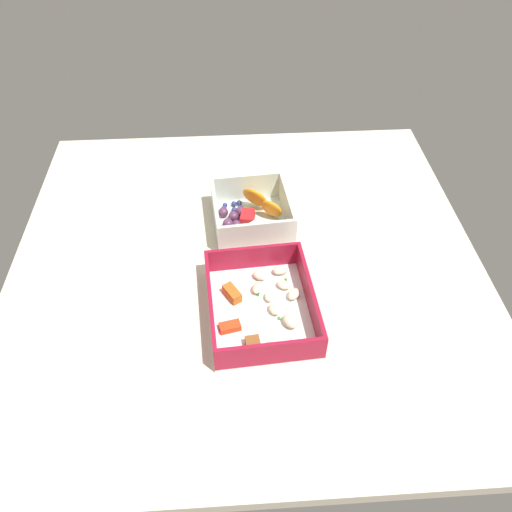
# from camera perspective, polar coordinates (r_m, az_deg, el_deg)

# --- Properties ---
(table_surface) EXTENTS (0.80, 0.80, 0.02)m
(table_surface) POSITION_cam_1_polar(r_m,az_deg,el_deg) (0.88, -1.05, -0.82)
(table_surface) COLOR beige
(table_surface) RESTS_ON ground
(pasta_container) EXTENTS (0.21, 0.17, 0.05)m
(pasta_container) POSITION_cam_1_polar(r_m,az_deg,el_deg) (0.78, 0.62, -5.71)
(pasta_container) COLOR white
(pasta_container) RESTS_ON table_surface
(fruit_bowl) EXTENTS (0.15, 0.15, 0.06)m
(fruit_bowl) POSITION_cam_1_polar(r_m,az_deg,el_deg) (0.92, -0.50, 4.69)
(fruit_bowl) COLOR silver
(fruit_bowl) RESTS_ON table_surface
(paper_cup_liner) EXTENTS (0.04, 0.04, 0.02)m
(paper_cup_liner) POSITION_cam_1_polar(r_m,az_deg,el_deg) (1.01, -2.21, 8.04)
(paper_cup_liner) COLOR white
(paper_cup_liner) RESTS_ON table_surface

